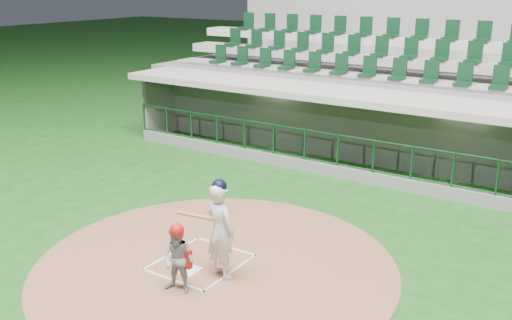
{
  "coord_description": "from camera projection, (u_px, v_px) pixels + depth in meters",
  "views": [
    {
      "loc": [
        6.56,
        -8.27,
        5.39
      ],
      "look_at": [
        -0.57,
        2.6,
        1.3
      ],
      "focal_mm": 40.0,
      "sensor_mm": 36.0,
      "label": 1
    }
  ],
  "objects": [
    {
      "name": "dirt_circle",
      "position": [
        216.0,
        265.0,
        11.33
      ],
      "size": [
        7.2,
        7.2,
        0.01
      ],
      "primitive_type": "cylinder",
      "color": "brown",
      "rests_on": "ground"
    },
    {
      "name": "seating_deck",
      "position": [
        400.0,
        100.0,
        19.92
      ],
      "size": [
        17.0,
        6.72,
        5.15
      ],
      "color": "slate",
      "rests_on": "ground"
    },
    {
      "name": "dugout_structure",
      "position": [
        367.0,
        132.0,
        17.54
      ],
      "size": [
        16.4,
        3.7,
        3.0
      ],
      "color": "slate",
      "rests_on": "ground"
    },
    {
      "name": "catcher",
      "position": [
        178.0,
        259.0,
        10.15
      ],
      "size": [
        0.69,
        0.58,
        1.33
      ],
      "color": "gray",
      "rests_on": "dirt_circle"
    },
    {
      "name": "batter_box_chalk",
      "position": [
        201.0,
        262.0,
        11.4
      ],
      "size": [
        1.55,
        1.8,
        0.01
      ],
      "color": "white",
      "rests_on": "ground"
    },
    {
      "name": "ground",
      "position": [
        210.0,
        257.0,
        11.65
      ],
      "size": [
        120.0,
        120.0,
        0.0
      ],
      "primitive_type": "plane",
      "color": "#144513",
      "rests_on": "ground"
    },
    {
      "name": "home_plate",
      "position": [
        188.0,
        270.0,
        11.08
      ],
      "size": [
        0.43,
        0.43,
        0.02
      ],
      "primitive_type": "cube",
      "color": "white",
      "rests_on": "dirt_circle"
    },
    {
      "name": "batter",
      "position": [
        220.0,
        229.0,
        10.62
      ],
      "size": [
        0.92,
        0.94,
        1.95
      ],
      "color": "silver",
      "rests_on": "dirt_circle"
    }
  ]
}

